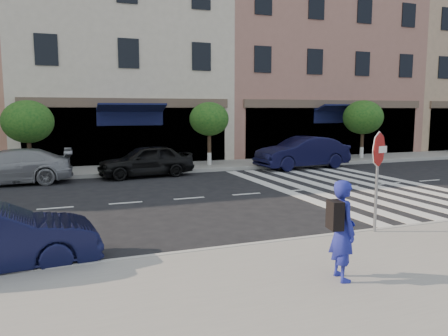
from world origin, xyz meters
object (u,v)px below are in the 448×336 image
photographer (343,230)px  car_far_right (302,152)px  stop_sign (378,158)px  car_far_left (9,167)px  car_far_mid (146,161)px

photographer → car_far_right: photographer is taller
stop_sign → photographer: (-2.32, -2.00, -0.83)m
stop_sign → photographer: stop_sign is taller
stop_sign → car_far_left: 13.51m
car_far_mid → car_far_right: size_ratio=0.86×
stop_sign → car_far_mid: bearing=95.9°
photographer → car_far_left: 13.98m
car_far_left → car_far_mid: (5.22, 0.11, 0.01)m
car_far_right → car_far_left: bearing=-94.0°
car_far_mid → car_far_left: bearing=-94.9°
stop_sign → car_far_right: size_ratio=0.48×
car_far_mid → car_far_right: car_far_right is taller
car_far_left → car_far_mid: bearing=92.0°
stop_sign → car_far_left: stop_sign is taller
car_far_left → stop_sign: bearing=38.4°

